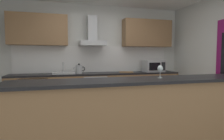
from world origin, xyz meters
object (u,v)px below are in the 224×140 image
object	(u,v)px
sink	(64,73)
range_hood	(92,36)
microwave	(153,66)
kettle	(79,69)
chopping_board	(126,72)
wine_glass	(160,69)
oven	(94,91)
refrigerator	(34,96)

from	to	relation	value
sink	range_hood	bearing A→B (deg)	9.66
microwave	sink	xyz separation A→B (m)	(-2.28, 0.04, -0.12)
kettle	chopping_board	xyz separation A→B (m)	(1.17, 0.01, -0.09)
range_hood	wine_glass	size ratio (longest dim) A/B	4.05
oven	chopping_board	size ratio (longest dim) A/B	2.35
oven	microwave	bearing A→B (deg)	-1.01
oven	wine_glass	world-z (taller)	wine_glass
microwave	wine_glass	distance (m)	2.41
oven	range_hood	distance (m)	1.33
microwave	kettle	bearing A→B (deg)	-179.83
refrigerator	wine_glass	distance (m)	2.98
wine_glass	chopping_board	size ratio (longest dim) A/B	0.52
chopping_board	kettle	bearing A→B (deg)	-179.51
refrigerator	microwave	distance (m)	2.99
sink	refrigerator	bearing A→B (deg)	-178.79
oven	kettle	world-z (taller)	kettle
wine_glass	microwave	bearing A→B (deg)	64.41
refrigerator	wine_glass	bearing A→B (deg)	-49.31
refrigerator	range_hood	distance (m)	1.92
refrigerator	wine_glass	xyz separation A→B (m)	(1.89, -2.20, 0.71)
chopping_board	oven	bearing A→B (deg)	178.36
refrigerator	chopping_board	xyz separation A→B (m)	(2.17, -0.02, 0.49)
microwave	chopping_board	size ratio (longest dim) A/B	1.47
refrigerator	oven	bearing A→B (deg)	0.12
wine_glass	chopping_board	xyz separation A→B (m)	(0.29, 2.17, -0.22)
refrigerator	sink	bearing A→B (deg)	1.21
microwave	kettle	xyz separation A→B (m)	(-1.93, -0.01, -0.04)
range_hood	chopping_board	xyz separation A→B (m)	(0.83, -0.15, -0.88)
wine_glass	kettle	bearing A→B (deg)	112.26
refrigerator	range_hood	world-z (taller)	range_hood
wine_glass	sink	bearing A→B (deg)	119.25
microwave	range_hood	world-z (taller)	range_hood
sink	wine_glass	world-z (taller)	wine_glass
chopping_board	sink	bearing A→B (deg)	178.70
wine_glass	chopping_board	distance (m)	2.20
sink	chopping_board	distance (m)	1.52
refrigerator	range_hood	size ratio (longest dim) A/B	1.18
oven	wine_glass	size ratio (longest dim) A/B	4.50
refrigerator	chopping_board	size ratio (longest dim) A/B	2.50
range_hood	refrigerator	bearing A→B (deg)	-174.39
refrigerator	chopping_board	world-z (taller)	chopping_board
sink	kettle	xyz separation A→B (m)	(0.35, -0.04, 0.08)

